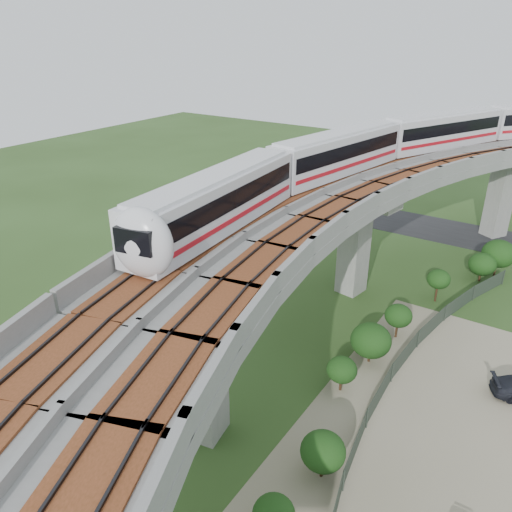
# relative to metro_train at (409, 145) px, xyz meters

# --- Properties ---
(ground) EXTENTS (160.00, 160.00, 0.00)m
(ground) POSITION_rel_metro_train_xyz_m (-2.72, -16.66, -12.31)
(ground) COLOR #2C461C
(ground) RESTS_ON ground
(dirt_lot) EXTENTS (18.00, 26.00, 0.04)m
(dirt_lot) POSITION_rel_metro_train_xyz_m (11.28, -18.66, -12.29)
(dirt_lot) COLOR gray
(dirt_lot) RESTS_ON ground
(asphalt_road) EXTENTS (60.00, 8.00, 0.03)m
(asphalt_road) POSITION_rel_metro_train_xyz_m (-2.72, 13.34, -12.29)
(asphalt_road) COLOR #232326
(asphalt_road) RESTS_ON ground
(viaduct) EXTENTS (19.58, 73.98, 11.40)m
(viaduct) POSITION_rel_metro_train_xyz_m (1.12, -16.66, -3.26)
(viaduct) COLOR #99968E
(viaduct) RESTS_ON ground
(metro_train) EXTENTS (21.02, 58.82, 3.64)m
(metro_train) POSITION_rel_metro_train_xyz_m (0.00, 0.00, 0.00)
(metro_train) COLOR silver
(metro_train) RESTS_ON ground
(fence) EXTENTS (3.87, 38.73, 1.50)m
(fence) POSITION_rel_metro_train_xyz_m (7.03, -16.66, -11.56)
(fence) COLOR #2D382D
(fence) RESTS_ON ground
(tree_0) EXTENTS (3.08, 3.08, 3.70)m
(tree_0) POSITION_rel_metro_train_xyz_m (8.56, 4.03, -9.93)
(tree_0) COLOR #382314
(tree_0) RESTS_ON ground
(tree_1) EXTENTS (2.50, 2.50, 2.81)m
(tree_1) POSITION_rel_metro_train_xyz_m (7.58, 2.20, -10.56)
(tree_1) COLOR #382314
(tree_1) RESTS_ON ground
(tree_2) EXTENTS (1.98, 1.98, 3.01)m
(tree_2) POSITION_rel_metro_train_xyz_m (5.18, -3.94, -10.15)
(tree_2) COLOR #382314
(tree_2) RESTS_ON ground
(tree_3) EXTENTS (2.07, 2.07, 2.83)m
(tree_3) POSITION_rel_metro_train_xyz_m (4.20, -11.28, -10.37)
(tree_3) COLOR #382314
(tree_3) RESTS_ON ground
(tree_4) EXTENTS (2.87, 2.87, 3.04)m
(tree_4) POSITION_rel_metro_train_xyz_m (3.64, -15.36, -10.49)
(tree_4) COLOR #382314
(tree_4) RESTS_ON ground
(tree_5) EXTENTS (2.00, 2.00, 2.51)m
(tree_5) POSITION_rel_metro_train_xyz_m (3.25, -19.31, -10.65)
(tree_5) COLOR #382314
(tree_5) RESTS_ON ground
(tree_6) EXTENTS (2.40, 2.40, 2.82)m
(tree_6) POSITION_rel_metro_train_xyz_m (5.36, -26.25, -10.52)
(tree_6) COLOR #382314
(tree_6) RESTS_ON ground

